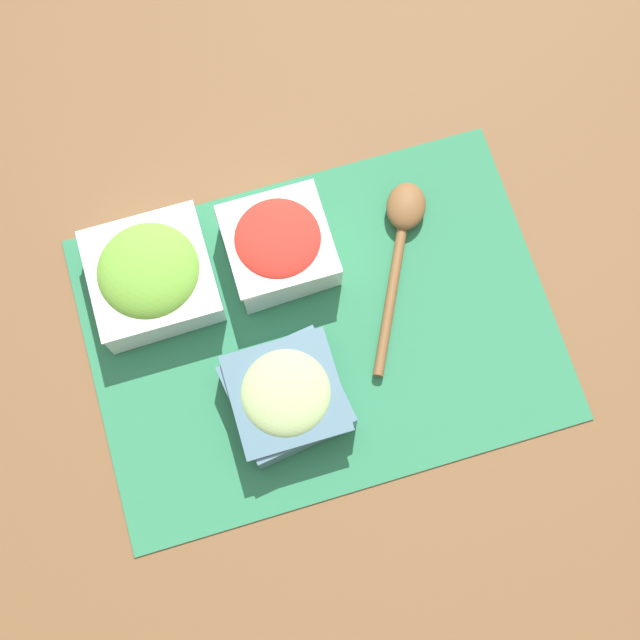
% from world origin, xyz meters
% --- Properties ---
extents(ground_plane, '(3.00, 3.00, 0.00)m').
position_xyz_m(ground_plane, '(0.00, 0.00, 0.00)').
color(ground_plane, brown).
extents(placemat, '(0.52, 0.37, 0.00)m').
position_xyz_m(placemat, '(0.00, 0.00, 0.00)').
color(placemat, '#2D7A51').
rests_on(placemat, ground_plane).
extents(lettuce_bowl, '(0.14, 0.14, 0.07)m').
position_xyz_m(lettuce_bowl, '(0.17, -0.10, 0.04)').
color(lettuce_bowl, white).
rests_on(lettuce_bowl, placemat).
extents(cucumber_bowl, '(0.13, 0.13, 0.06)m').
position_xyz_m(cucumber_bowl, '(0.06, 0.07, 0.03)').
color(cucumber_bowl, slate).
rests_on(cucumber_bowl, placemat).
extents(tomato_bowl, '(0.12, 0.12, 0.06)m').
position_xyz_m(tomato_bowl, '(0.02, -0.10, 0.04)').
color(tomato_bowl, white).
rests_on(tomato_bowl, placemat).
extents(wooden_spoon, '(0.13, 0.22, 0.03)m').
position_xyz_m(wooden_spoon, '(-0.12, -0.08, 0.01)').
color(wooden_spoon, brown).
rests_on(wooden_spoon, placemat).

